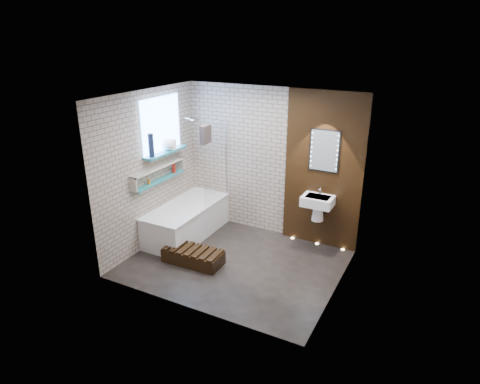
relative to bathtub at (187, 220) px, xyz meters
The scene contains 15 objects.
ground 1.34m from the bathtub, 20.18° to the right, with size 3.20×3.20×0.00m, color black.
room_shell 1.65m from the bathtub, 20.18° to the right, with size 3.24×3.20×2.60m.
walnut_panel 2.53m from the bathtub, 20.65° to the left, with size 1.30×0.06×2.60m, color black.
clerestory_window 1.65m from the bathtub, 163.78° to the right, with size 0.18×1.00×0.94m.
display_niche 1.00m from the bathtub, 135.46° to the right, with size 0.14×1.30×0.26m.
bathtub is the anchor object (origin of this frame).
bath_screen 1.14m from the bathtub, 51.10° to the left, with size 0.01×0.78×1.40m, color white.
towel 1.61m from the bathtub, 22.89° to the left, with size 0.09×0.23×0.30m, color black.
shower_head 1.78m from the bathtub, 98.54° to the left, with size 0.18×0.18×0.02m, color silver.
washbasin 2.32m from the bathtub, 16.01° to the left, with size 0.50×0.36×0.58m.
led_mirror 2.68m from the bathtub, 19.78° to the left, with size 0.50×0.02×0.70m.
walnut_step 0.99m from the bathtub, 50.20° to the right, with size 0.94×0.42×0.21m, color black.
niche_bottles 0.93m from the bathtub, behind, with size 0.06×0.74×0.16m.
sill_vases 1.41m from the bathtub, 160.23° to the right, with size 0.21×0.66×0.38m.
floor_uplights 2.32m from the bathtub, 19.02° to the left, with size 0.96×0.06×0.01m.
Camera 1 is at (2.73, -5.09, 3.43)m, focal length 31.32 mm.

